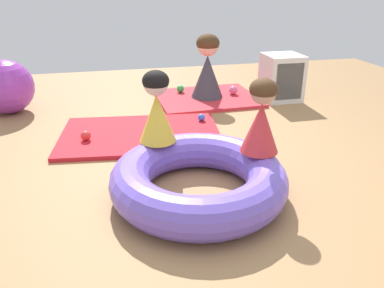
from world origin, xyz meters
name	(u,v)px	position (x,y,z in m)	size (l,w,h in m)	color
ground_plane	(204,186)	(0.00, 0.00, 0.00)	(8.00, 8.00, 0.00)	#9E7549
gym_mat_front	(141,135)	(-0.36, 1.07, 0.02)	(1.52, 0.99, 0.04)	red
gym_mat_near_left	(207,98)	(0.58, 2.08, 0.02)	(1.22, 1.01, 0.04)	red
inflatable_cushion	(198,179)	(-0.08, -0.12, 0.14)	(1.23, 1.23, 0.28)	#7056D1
child_in_red	(261,117)	(0.38, -0.06, 0.54)	(0.30, 0.30, 0.53)	red
child_in_yellow	(157,108)	(-0.29, 0.29, 0.54)	(0.29, 0.29, 0.54)	yellow
adult_seated	(207,67)	(0.58, 2.08, 0.41)	(0.53, 0.53, 0.77)	#383842
play_ball_green	(180,89)	(0.29, 2.34, 0.09)	(0.10, 0.10, 0.10)	green
play_ball_pink	(233,90)	(0.93, 2.10, 0.09)	(0.11, 0.11, 0.11)	pink
play_ball_blue	(201,117)	(0.30, 1.25, 0.08)	(0.08, 0.08, 0.08)	blue
play_ball_red	(86,136)	(-0.87, 0.99, 0.09)	(0.09, 0.09, 0.09)	red
exercise_ball_large	(6,87)	(-1.73, 2.11, 0.30)	(0.60, 0.60, 0.60)	purple
storage_cube	(282,78)	(1.48, 1.87, 0.28)	(0.44, 0.44, 0.56)	silver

